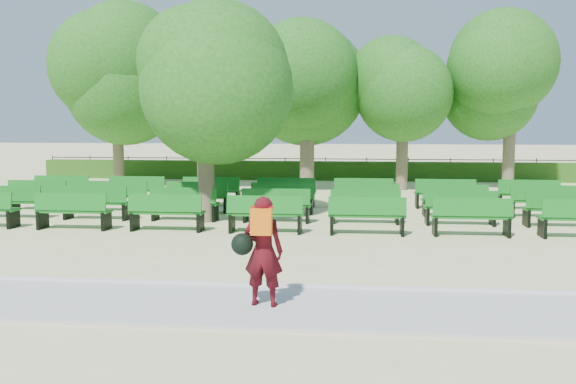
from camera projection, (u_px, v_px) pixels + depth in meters
The scene contains 9 objects.
ground at pixel (265, 228), 17.37m from camera, with size 120.00×120.00×0.00m, color beige.
paving at pixel (200, 305), 10.06m from camera, with size 30.00×2.20×0.06m, color #B8B8B3.
curb at pixel (216, 285), 11.19m from camera, with size 30.00×0.12×0.10m, color silver.
hedge at pixel (305, 171), 31.16m from camera, with size 26.00×0.70×0.90m, color #285415.
fence at pixel (305, 179), 31.61m from camera, with size 26.00×0.10×1.02m, color black, non-canonical shape.
tree_line at pixel (297, 189), 27.26m from camera, with size 21.80×6.80×7.04m, color #26681C, non-canonical shape.
bench_array at pixel (278, 214), 19.20m from camera, with size 1.96×0.63×1.23m.
tree_among at pixel (205, 81), 18.05m from camera, with size 4.17×4.17×5.89m.
person at pixel (262, 249), 9.82m from camera, with size 0.82×0.52×1.70m.
Camera 1 is at (2.37, -17.00, 2.92)m, focal length 40.00 mm.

